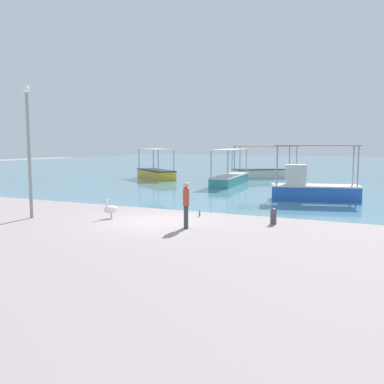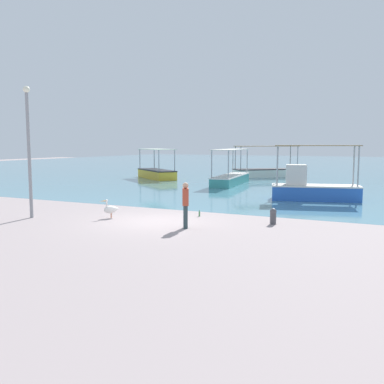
% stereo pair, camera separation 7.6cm
% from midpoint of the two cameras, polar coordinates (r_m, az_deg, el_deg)
% --- Properties ---
extents(ground, '(120.00, 120.00, 0.00)m').
position_cam_midpoint_polar(ground, '(17.18, -4.97, -3.93)').
color(ground, gray).
extents(harbor_water, '(110.00, 90.00, 0.00)m').
position_cam_midpoint_polar(harbor_water, '(63.25, 17.47, 3.39)').
color(harbor_water, teal).
rests_on(harbor_water, ground).
extents(fishing_boat_far_left, '(4.94, 2.75, 3.01)m').
position_cam_midpoint_polar(fishing_boat_far_left, '(24.38, 15.61, 0.65)').
color(fishing_boat_far_left, blue).
rests_on(fishing_boat_far_left, harbor_water).
extents(fishing_boat_outer, '(2.24, 6.87, 2.67)m').
position_cam_midpoint_polar(fishing_boat_outer, '(32.66, 5.03, 1.96)').
color(fishing_boat_outer, teal).
rests_on(fishing_boat_outer, harbor_water).
extents(fishing_boat_center, '(5.29, 4.75, 2.61)m').
position_cam_midpoint_polar(fishing_boat_center, '(38.05, -4.92, 2.64)').
color(fishing_boat_center, gold).
rests_on(fishing_boat_center, harbor_water).
extents(fishing_boat_far_right, '(5.88, 5.19, 2.87)m').
position_cam_midpoint_polar(fishing_boat_far_right, '(40.36, 9.69, 2.80)').
color(fishing_boat_far_right, white).
rests_on(fishing_boat_far_right, harbor_water).
extents(pelican, '(0.59, 0.70, 0.80)m').
position_cam_midpoint_polar(pelican, '(18.15, -10.93, -2.26)').
color(pelican, '#E0997A').
rests_on(pelican, ground).
extents(lamp_post, '(0.28, 0.28, 5.43)m').
position_cam_midpoint_polar(lamp_post, '(18.95, -21.05, 5.96)').
color(lamp_post, gray).
rests_on(lamp_post, ground).
extents(mooring_bollard, '(0.25, 0.25, 0.62)m').
position_cam_midpoint_polar(mooring_bollard, '(16.79, 10.67, -3.12)').
color(mooring_bollard, '#47474C').
rests_on(mooring_bollard, ground).
extents(fisherman_standing, '(0.38, 0.46, 1.69)m').
position_cam_midpoint_polar(fisherman_standing, '(15.64, -0.95, -1.58)').
color(fisherman_standing, '#2C4044').
rests_on(fisherman_standing, ground).
extents(glass_bottle, '(0.07, 0.07, 0.27)m').
position_cam_midpoint_polar(glass_bottle, '(18.29, 0.90, -2.93)').
color(glass_bottle, '#3F7F4C').
rests_on(glass_bottle, ground).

